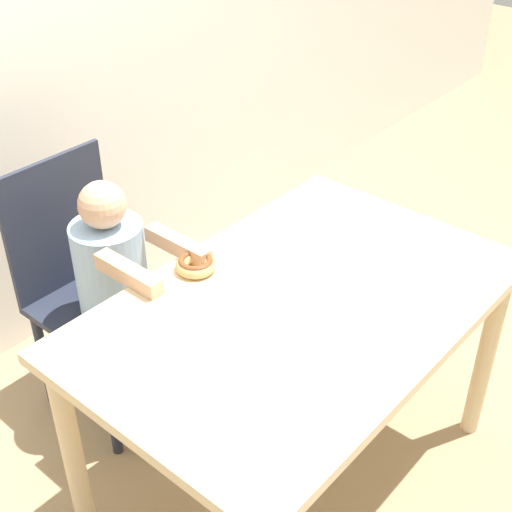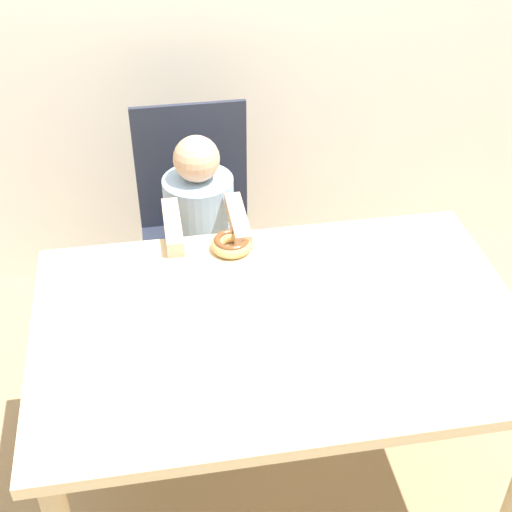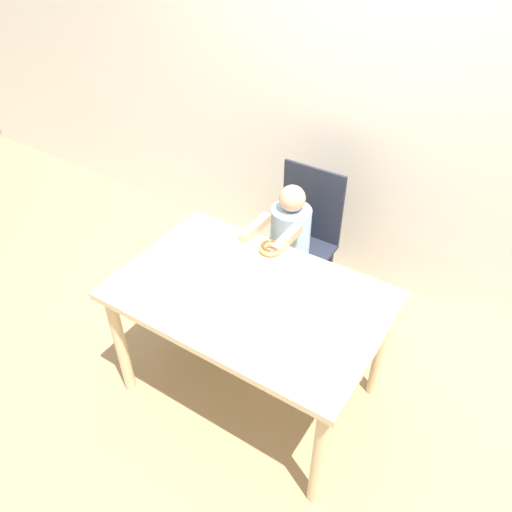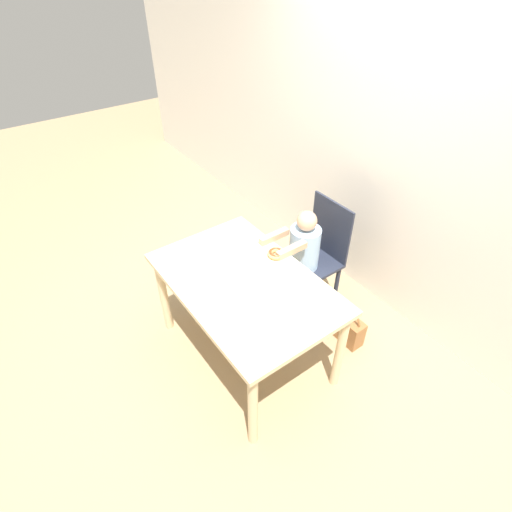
{
  "view_description": "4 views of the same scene",
  "coord_description": "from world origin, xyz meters",
  "px_view_note": "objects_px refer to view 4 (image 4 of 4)",
  "views": [
    {
      "loc": [
        -1.27,
        -0.93,
        1.96
      ],
      "look_at": [
        -0.04,
        0.12,
        0.86
      ],
      "focal_mm": 50.0,
      "sensor_mm": 36.0,
      "label": 1
    },
    {
      "loc": [
        -0.29,
        -1.35,
        1.98
      ],
      "look_at": [
        -0.04,
        0.12,
        0.86
      ],
      "focal_mm": 50.0,
      "sensor_mm": 36.0,
      "label": 2
    },
    {
      "loc": [
        0.96,
        -1.44,
        2.35
      ],
      "look_at": [
        -0.04,
        0.12,
        0.86
      ],
      "focal_mm": 35.0,
      "sensor_mm": 36.0,
      "label": 3
    },
    {
      "loc": [
        1.58,
        -1.06,
        2.49
      ],
      "look_at": [
        -0.04,
        0.12,
        0.86
      ],
      "focal_mm": 28.0,
      "sensor_mm": 36.0,
      "label": 4
    }
  ],
  "objects_px": {
    "chair": "(315,256)",
    "child_figure": "(302,263)",
    "donut": "(276,253)",
    "handbag": "(346,327)"
  },
  "relations": [
    {
      "from": "chair",
      "to": "child_figure",
      "type": "relative_size",
      "value": 0.99
    },
    {
      "from": "chair",
      "to": "donut",
      "type": "bearing_deg",
      "value": -82.11
    },
    {
      "from": "donut",
      "to": "handbag",
      "type": "relative_size",
      "value": 0.36
    },
    {
      "from": "child_figure",
      "to": "chair",
      "type": "bearing_deg",
      "value": 90.0
    },
    {
      "from": "child_figure",
      "to": "donut",
      "type": "distance_m",
      "value": 0.44
    },
    {
      "from": "donut",
      "to": "chair",
      "type": "bearing_deg",
      "value": 97.89
    },
    {
      "from": "chair",
      "to": "donut",
      "type": "distance_m",
      "value": 0.55
    },
    {
      "from": "child_figure",
      "to": "handbag",
      "type": "bearing_deg",
      "value": 7.05
    },
    {
      "from": "donut",
      "to": "handbag",
      "type": "bearing_deg",
      "value": 42.56
    },
    {
      "from": "child_figure",
      "to": "handbag",
      "type": "xyz_separation_m",
      "value": [
        0.48,
        0.06,
        -0.35
      ]
    }
  ]
}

